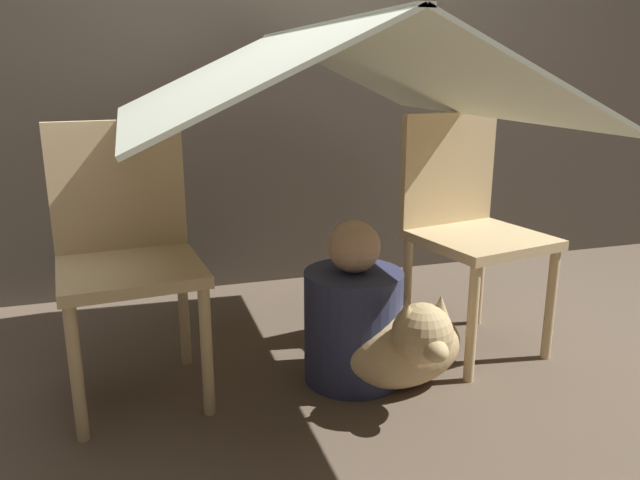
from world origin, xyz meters
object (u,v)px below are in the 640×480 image
(dog, at_px, (404,344))
(person_front, at_px, (353,317))
(chair_right, at_px, (467,221))
(chair_left, at_px, (126,247))

(dog, bearing_deg, person_front, 134.89)
(chair_right, xyz_separation_m, dog, (-0.37, -0.28, -0.32))
(chair_right, height_order, dog, chair_right)
(chair_right, distance_m, dog, 0.57)
(chair_left, height_order, dog, chair_left)
(chair_right, distance_m, person_front, 0.59)
(person_front, height_order, dog, person_front)
(chair_right, bearing_deg, chair_left, 168.78)
(chair_right, relative_size, person_front, 1.57)
(chair_right, bearing_deg, dog, -154.26)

